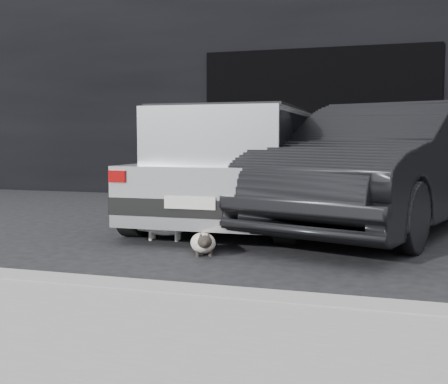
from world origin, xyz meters
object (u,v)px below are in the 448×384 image
(silver_hatchback, at_px, (241,161))
(second_car, at_px, (386,166))
(cat_siamese, at_px, (203,243))
(cat_white, at_px, (168,225))

(silver_hatchback, distance_m, second_car, 1.73)
(silver_hatchback, xyz_separation_m, cat_siamese, (0.18, -1.97, -0.67))
(silver_hatchback, relative_size, cat_siamese, 6.13)
(cat_siamese, xyz_separation_m, cat_white, (-0.59, 0.58, 0.05))
(silver_hatchback, relative_size, cat_white, 5.56)
(cat_white, bearing_deg, cat_siamese, 37.98)
(silver_hatchback, xyz_separation_m, cat_white, (-0.41, -1.38, -0.62))
(second_car, height_order, cat_siamese, second_car)
(cat_siamese, height_order, cat_white, cat_white)
(silver_hatchback, bearing_deg, cat_white, -106.41)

